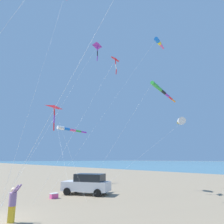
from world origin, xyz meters
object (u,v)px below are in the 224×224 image
Objects in this scene: kite_windsock_magenta_far_left at (68,129)px; kite_windsock_green_low_center at (181,121)px; kite_windsock_striped_overhead at (159,42)px; kite_windsock_checkered_midright at (162,91)px; person_child_green_jacket at (13,201)px; kite_delta_red_high_left at (116,60)px; kite_delta_blue_topmost at (55,107)px; cooler_box at (54,196)px; parked_car at (87,184)px; kite_delta_teal_far_right at (97,46)px.

kite_windsock_green_low_center is (-8.26, 12.30, 0.45)m from kite_windsock_magenta_far_left.
kite_windsock_green_low_center is 14.19m from kite_windsock_striped_overhead.
kite_windsock_checkered_midright is at bearing 36.23° from kite_windsock_striped_overhead.
person_child_green_jacket is 0.13× the size of kite_delta_red_high_left.
kite_delta_blue_topmost is at bearing -29.10° from kite_windsock_green_low_center.
kite_delta_blue_topmost reaches higher than cooler_box.
kite_delta_blue_topmost is 0.63× the size of kite_delta_red_high_left.
person_child_green_jacket is 13.20m from kite_delta_blue_topmost.
kite_windsock_striped_overhead reaches higher than parked_car.
kite_windsock_checkered_midright is (-14.41, -0.70, 9.25)m from person_child_green_jacket.
kite_delta_blue_topmost is at bearing -42.23° from kite_delta_red_high_left.
kite_windsock_magenta_far_left is at bearing -107.56° from parked_car.
kite_windsock_green_low_center reaches higher than kite_windsock_magenta_far_left.
kite_delta_blue_topmost is at bearing 47.53° from kite_windsock_magenta_far_left.
parked_car is 0.40× the size of kite_windsock_checkered_midright.
kite_delta_teal_far_right is 11.25m from kite_windsock_striped_overhead.
kite_delta_red_high_left is at bearing 90.32° from kite_delta_teal_far_right.
person_child_green_jacket is at bearing 2.77° from kite_windsock_checkered_midright.
cooler_box is 16.49m from kite_windsock_green_low_center.
kite_windsock_checkered_midright is 1.32× the size of kite_windsock_magenta_far_left.
kite_windsock_checkered_midright is at bearing -177.23° from person_child_green_jacket.
kite_windsock_striped_overhead is (-21.60, -5.97, 19.87)m from person_child_green_jacket.
parked_car is 7.41× the size of cooler_box.
kite_windsock_checkered_midright is 0.84× the size of kite_windsock_green_low_center.
cooler_box is (3.20, -0.16, -0.74)m from parked_car.
kite_windsock_magenta_far_left is 0.59× the size of kite_delta_red_high_left.
kite_delta_teal_far_right is (-6.26, -2.75, 17.05)m from cooler_box.
kite_delta_blue_topmost is 14.84m from kite_windsock_green_low_center.
kite_windsock_green_low_center is (-4.77, -0.89, -2.65)m from kite_windsock_checkered_midright.
kite_windsock_checkered_midright is at bearing 135.28° from kite_delta_blue_topmost.
person_child_green_jacket is 0.21× the size of kite_delta_blue_topmost.
person_child_green_jacket is 20.34m from kite_windsock_green_low_center.
kite_delta_blue_topmost is at bearing -11.19° from kite_delta_teal_far_right.
kite_windsock_checkered_midright reaches higher than parked_car.
parked_car is at bearing -10.43° from kite_delta_red_high_left.
kite_windsock_green_low_center is at bearing 123.90° from kite_windsock_magenta_far_left.
kite_windsock_green_low_center is (-11.11, 3.31, 6.68)m from parked_car.
kite_delta_red_high_left is (-6.28, 0.73, 13.93)m from cooler_box.
kite_delta_teal_far_right is at bearing -10.04° from kite_windsock_striped_overhead.
cooler_box is at bearing -6.64° from kite_delta_red_high_left.
kite_delta_blue_topmost is at bearing -44.72° from kite_windsock_checkered_midright.
kite_delta_red_high_left reaches higher than kite_windsock_checkered_midright.
kite_windsock_checkered_midright is at bearing 146.44° from parked_car.
kite_delta_red_high_left is 12.56m from kite_windsock_striped_overhead.
kite_windsock_striped_overhead is at bearing 143.47° from kite_windsock_magenta_far_left.
kite_windsock_checkered_midright reaches higher than kite_windsock_magenta_far_left.
kite_windsock_green_low_center reaches higher than parked_car.
kite_windsock_checkered_midright reaches higher than person_child_green_jacket.
kite_delta_teal_far_right is at bearing 92.01° from kite_windsock_magenta_far_left.
kite_delta_teal_far_right reaches higher than cooler_box.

